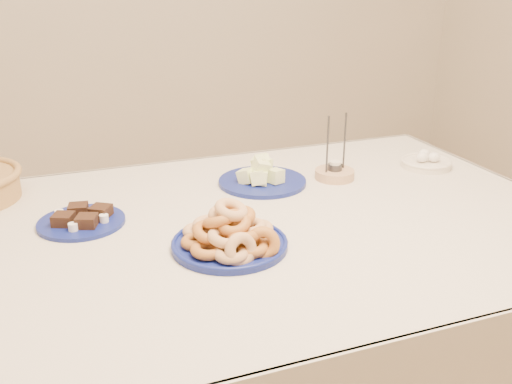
# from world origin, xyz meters

# --- Properties ---
(dining_table) EXTENTS (1.71, 1.11, 0.75)m
(dining_table) POSITION_xyz_m (0.00, 0.00, 0.64)
(dining_table) COLOR brown
(dining_table) RESTS_ON ground
(donut_platter) EXTENTS (0.29, 0.29, 0.12)m
(donut_platter) POSITION_xyz_m (-0.09, -0.12, 0.78)
(donut_platter) COLOR navy
(donut_platter) RESTS_ON dining_table
(melon_plate) EXTENTS (0.32, 0.32, 0.09)m
(melon_plate) POSITION_xyz_m (0.13, 0.25, 0.77)
(melon_plate) COLOR navy
(melon_plate) RESTS_ON dining_table
(brownie_plate) EXTENTS (0.28, 0.28, 0.04)m
(brownie_plate) POSITION_xyz_m (-0.40, 0.14, 0.76)
(brownie_plate) COLOR navy
(brownie_plate) RESTS_ON dining_table
(candle_holder) EXTENTS (0.15, 0.15, 0.20)m
(candle_holder) POSITION_xyz_m (0.35, 0.21, 0.77)
(candle_holder) COLOR tan
(candle_holder) RESTS_ON dining_table
(egg_bowl) EXTENTS (0.17, 0.17, 0.05)m
(egg_bowl) POSITION_xyz_m (0.68, 0.20, 0.77)
(egg_bowl) COLOR silver
(egg_bowl) RESTS_ON dining_table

